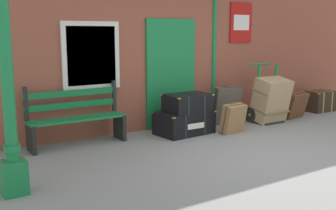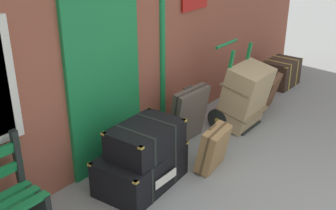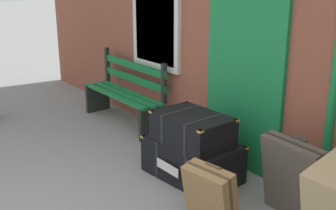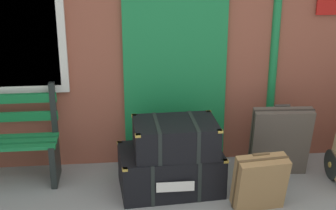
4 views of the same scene
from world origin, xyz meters
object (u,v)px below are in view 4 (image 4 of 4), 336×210
(steamer_trunk_middle, at_px, (175,137))
(suitcase_olive, at_px, (260,182))
(steamer_trunk_base, at_px, (170,170))
(suitcase_tan, at_px, (280,141))

(steamer_trunk_middle, relative_size, suitcase_olive, 1.46)
(steamer_trunk_base, xyz_separation_m, suitcase_tan, (1.18, 0.18, 0.18))
(steamer_trunk_base, xyz_separation_m, steamer_trunk_middle, (0.04, -0.04, 0.37))
(steamer_trunk_middle, distance_m, suitcase_olive, 0.90)
(steamer_trunk_base, height_order, suitcase_tan, suitcase_tan)
(steamer_trunk_base, height_order, suitcase_olive, suitcase_olive)
(steamer_trunk_base, distance_m, suitcase_olive, 0.91)
(suitcase_tan, bearing_deg, steamer_trunk_base, -171.29)
(suitcase_olive, bearing_deg, steamer_trunk_base, 149.51)
(steamer_trunk_middle, xyz_separation_m, suitcase_olive, (0.74, -0.42, -0.30))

